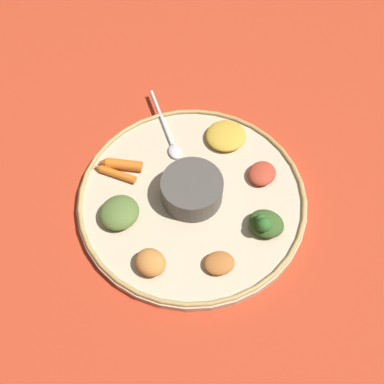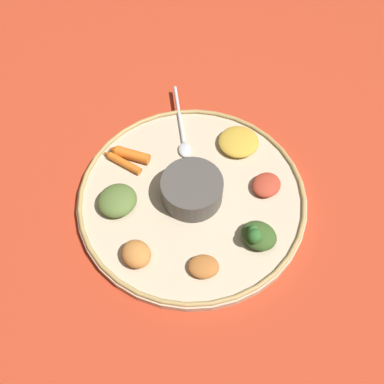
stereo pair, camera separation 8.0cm
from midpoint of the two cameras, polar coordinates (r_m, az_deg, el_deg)
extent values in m
plane|color=#B7381E|center=(0.83, 2.76, -1.35)|extent=(2.40, 2.40, 0.00)
cylinder|color=#C6B293|center=(0.82, 2.79, -1.07)|extent=(0.41, 0.41, 0.02)
torus|color=tan|center=(0.81, 2.82, -0.67)|extent=(0.40, 0.40, 0.01)
cylinder|color=#4C4742|center=(0.80, 2.88, 0.08)|extent=(0.11, 0.11, 0.05)
cylinder|color=brown|center=(0.78, 2.94, 0.86)|extent=(0.10, 0.10, 0.01)
ellipsoid|color=silver|center=(0.87, 1.75, 5.06)|extent=(0.04, 0.03, 0.01)
cylinder|color=silver|center=(0.93, 0.90, 9.46)|extent=(0.15, 0.03, 0.01)
ellipsoid|color=#385623|center=(0.78, 11.25, -5.58)|extent=(0.08, 0.08, 0.03)
sphere|color=#2D6628|center=(0.75, 10.88, -5.66)|extent=(0.02, 0.02, 0.02)
sphere|color=#385623|center=(0.76, 10.78, -5.12)|extent=(0.02, 0.02, 0.02)
sphere|color=#2D6628|center=(0.76, 10.66, -4.92)|extent=(0.02, 0.02, 0.02)
cylinder|color=orange|center=(0.86, -4.76, 4.40)|extent=(0.04, 0.07, 0.02)
cone|color=orange|center=(0.87, -7.26, 5.07)|extent=(0.02, 0.02, 0.02)
cylinder|color=orange|center=(0.85, -5.69, 3.34)|extent=(0.05, 0.07, 0.01)
cone|color=orange|center=(0.87, -7.96, 4.54)|extent=(0.02, 0.02, 0.01)
ellipsoid|color=#C67A38|center=(0.75, -3.88, -7.94)|extent=(0.07, 0.07, 0.03)
ellipsoid|color=#B2662D|center=(0.75, 4.55, -9.48)|extent=(0.04, 0.05, 0.02)
ellipsoid|color=#B73D28|center=(0.83, 11.96, 0.66)|extent=(0.07, 0.07, 0.02)
ellipsoid|color=gold|center=(0.88, 8.41, 6.00)|extent=(0.10, 0.10, 0.02)
ellipsoid|color=#567033|center=(0.80, -6.44, -1.28)|extent=(0.10, 0.10, 0.03)
camera|label=1|loc=(0.04, -87.13, 4.59)|focal=42.97mm
camera|label=2|loc=(0.04, 92.87, -4.59)|focal=42.97mm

